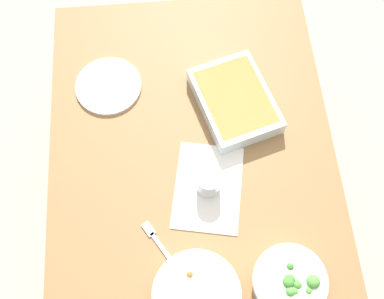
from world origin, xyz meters
name	(u,v)px	position (x,y,z in m)	size (l,w,h in m)	color
ground_plane	(192,213)	(0.00, 0.00, 0.00)	(6.00, 6.00, 0.00)	#B2A899
dining_table	(192,160)	(0.00, 0.00, 0.65)	(1.20, 0.90, 0.74)	olive
placemat	(208,187)	(0.13, 0.04, 0.74)	(0.28, 0.20, 0.00)	silver
stew_bowl	(197,295)	(0.44, -0.02, 0.77)	(0.24, 0.24, 0.06)	white
broccoli_bowl	(290,282)	(0.43, 0.23, 0.77)	(0.21, 0.21, 0.07)	white
baking_dish	(235,101)	(-0.15, 0.15, 0.77)	(0.35, 0.30, 0.06)	silver
drink_cup	(208,183)	(0.13, 0.04, 0.78)	(0.07, 0.07, 0.08)	#B2BCC6
side_plate	(108,86)	(-0.25, -0.26, 0.75)	(0.22, 0.22, 0.01)	white
spoon_by_stew	(193,280)	(0.40, -0.03, 0.74)	(0.18, 0.04, 0.01)	silver
fork_on_table	(159,243)	(0.29, -0.12, 0.74)	(0.16, 0.11, 0.01)	silver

